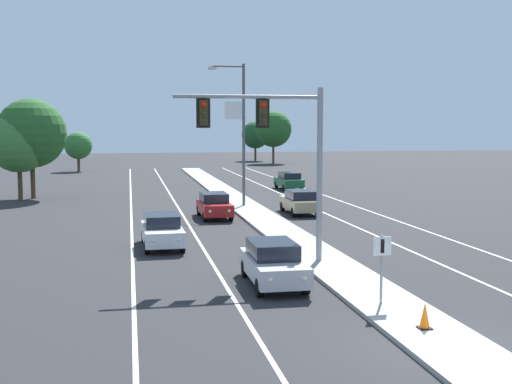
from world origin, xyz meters
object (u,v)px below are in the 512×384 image
at_px(median_sign_post, 382,259).
at_px(tree_far_right_a, 255,135).
at_px(car_oncoming_white, 162,230).
at_px(tree_far_left_b, 31,133).
at_px(car_oncoming_red, 214,205).
at_px(car_receding_tan, 300,202).
at_px(car_oncoming_silver, 273,263).
at_px(traffic_cone_median_nose, 425,316).
at_px(tree_far_left_c, 19,142).
at_px(tree_far_right_b, 273,129).
at_px(tree_far_left_a, 78,146).
at_px(overhead_signal_mast, 275,138).
at_px(street_lamp_median, 241,126).
at_px(car_receding_green, 289,181).

xyz_separation_m(median_sign_post, tree_far_right_a, (13.19, 89.08, 2.78)).
distance_m(car_oncoming_white, tree_far_left_b, 25.54).
bearing_deg(car_oncoming_red, car_oncoming_white, -111.47).
bearing_deg(car_receding_tan, tree_far_left_b, 144.89).
height_order(car_oncoming_silver, traffic_cone_median_nose, car_oncoming_silver).
distance_m(car_oncoming_red, tree_far_left_c, 19.59).
height_order(car_oncoming_silver, car_oncoming_red, same).
relative_size(tree_far_left_b, tree_far_right_b, 0.97).
bearing_deg(median_sign_post, tree_far_left_a, 101.90).
xyz_separation_m(car_oncoming_red, tree_far_left_b, (-12.85, 13.94, 4.40)).
relative_size(overhead_signal_mast, tree_far_left_b, 0.90).
relative_size(traffic_cone_median_nose, tree_far_left_c, 0.11).
bearing_deg(car_oncoming_silver, car_receding_tan, 72.28).
xyz_separation_m(median_sign_post, tree_far_left_a, (-14.25, 67.60, 1.74)).
bearing_deg(tree_far_right_b, tree_far_left_c, -123.84).
distance_m(car_oncoming_silver, tree_far_left_c, 34.28).
bearing_deg(median_sign_post, tree_far_right_a, 81.58).
bearing_deg(median_sign_post, street_lamp_median, 90.05).
relative_size(car_receding_green, traffic_cone_median_nose, 6.07).
xyz_separation_m(street_lamp_median, car_oncoming_white, (-6.29, -14.53, -4.97)).
bearing_deg(traffic_cone_median_nose, car_oncoming_white, 114.05).
bearing_deg(tree_far_left_b, car_oncoming_white, -68.76).
relative_size(car_oncoming_silver, tree_far_right_b, 0.54).
height_order(overhead_signal_mast, car_oncoming_white, overhead_signal_mast).
bearing_deg(median_sign_post, car_oncoming_silver, 126.93).
height_order(street_lamp_median, car_oncoming_white, street_lamp_median).
xyz_separation_m(tree_far_right_b, tree_far_right_a, (-1.27, 8.29, -1.02)).
distance_m(car_receding_tan, tree_far_left_c, 23.58).
bearing_deg(tree_far_left_a, traffic_cone_median_nose, -78.39).
bearing_deg(tree_far_left_b, car_oncoming_red, -47.32).
bearing_deg(tree_far_right_b, tree_far_left_b, -123.33).
height_order(traffic_cone_median_nose, tree_far_left_c, tree_far_left_c).
relative_size(street_lamp_median, car_oncoming_white, 2.22).
bearing_deg(tree_far_right_b, traffic_cone_median_nose, -99.69).
distance_m(median_sign_post, car_oncoming_silver, 4.58).
xyz_separation_m(median_sign_post, car_oncoming_white, (-6.32, 11.89, -0.77)).
height_order(car_oncoming_red, tree_far_right_b, tree_far_right_b).
xyz_separation_m(car_oncoming_silver, traffic_cone_median_nose, (2.91, -6.32, -0.31)).
bearing_deg(tree_far_left_c, car_receding_tan, -32.83).
bearing_deg(car_oncoming_silver, tree_far_left_a, 100.21).
distance_m(car_receding_tan, tree_far_left_b, 23.23).
xyz_separation_m(traffic_cone_median_nose, tree_far_left_b, (-15.63, 38.05, 4.71)).
relative_size(car_oncoming_red, tree_far_right_b, 0.55).
xyz_separation_m(car_oncoming_red, car_receding_green, (9.13, 17.28, 0.00)).
height_order(car_receding_tan, tree_far_left_b, tree_far_left_b).
height_order(overhead_signal_mast, tree_far_left_c, overhead_signal_mast).
distance_m(street_lamp_median, tree_far_left_b, 17.81).
distance_m(street_lamp_median, car_receding_tan, 7.28).
relative_size(overhead_signal_mast, car_receding_green, 1.60).
xyz_separation_m(car_oncoming_white, tree_far_left_a, (-7.93, 55.71, 2.51)).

